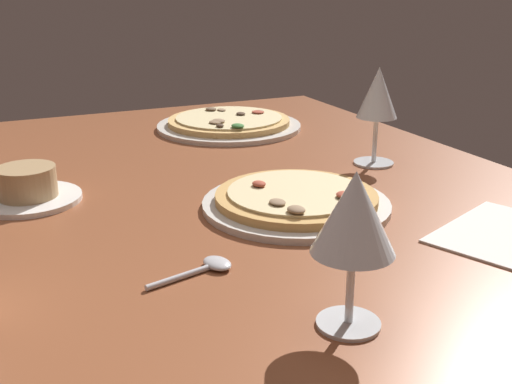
{
  "coord_description": "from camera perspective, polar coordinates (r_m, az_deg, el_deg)",
  "views": [
    {
      "loc": [
        -75.89,
        28.22,
        35.86
      ],
      "look_at": [
        -0.8,
        -5.98,
        7.0
      ],
      "focal_mm": 43.9,
      "sensor_mm": 36.0,
      "label": 1
    }
  ],
  "objects": [
    {
      "name": "pizza_main",
      "position": [
        0.9,
        3.7,
        -0.74
      ],
      "size": [
        27.04,
        27.04,
        3.38
      ],
      "color": "silver",
      "rests_on": "dining_table"
    },
    {
      "name": "ramekin_on_saucer",
      "position": [
        0.98,
        -20.09,
        0.34
      ],
      "size": [
        15.27,
        15.27,
        5.3
      ],
      "color": "white",
      "rests_on": "dining_table"
    },
    {
      "name": "wine_glass_near",
      "position": [
        1.1,
        11.04,
        8.57
      ],
      "size": [
        7.04,
        7.04,
        17.06
      ],
      "color": "silver",
      "rests_on": "dining_table"
    },
    {
      "name": "paper_menu",
      "position": [
        0.87,
        21.84,
        -3.59
      ],
      "size": [
        20.41,
        23.33,
        0.3
      ],
      "primitive_type": "cube",
      "rotation": [
        0.0,
        0.0,
        0.38
      ],
      "color": "white",
      "rests_on": "dining_table"
    },
    {
      "name": "pizza_side",
      "position": [
        1.37,
        -2.47,
        6.28
      ],
      "size": [
        31.15,
        31.15,
        3.39
      ],
      "color": "silver",
      "rests_on": "dining_table"
    },
    {
      "name": "spoon",
      "position": [
        0.72,
        -4.43,
        -6.81
      ],
      "size": [
        4.87,
        10.9,
        1.0
      ],
      "color": "silver",
      "rests_on": "dining_table"
    },
    {
      "name": "wine_glass_far",
      "position": [
        0.57,
        8.93,
        -2.33
      ],
      "size": [
        7.88,
        7.88,
        15.51
      ],
      "color": "silver",
      "rests_on": "dining_table"
    },
    {
      "name": "dining_table",
      "position": [
        0.88,
        -3.78,
        -3.46
      ],
      "size": [
        150.0,
        110.0,
        4.0
      ],
      "primitive_type": "cube",
      "color": "brown",
      "rests_on": "ground"
    }
  ]
}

